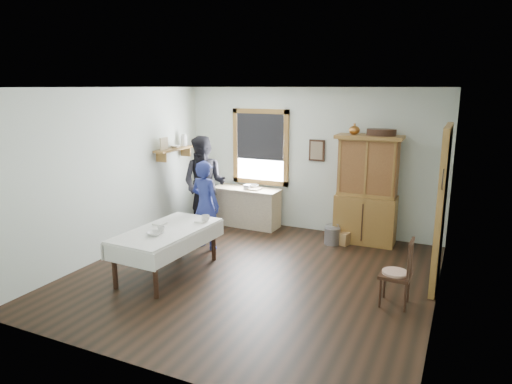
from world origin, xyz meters
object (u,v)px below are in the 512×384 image
(china_hutch, at_px, (367,190))
(wicker_basket, at_px, (340,237))
(pail, at_px, (332,236))
(woman_blue, at_px, (205,208))
(spindle_chair, at_px, (396,272))
(dining_table, at_px, (168,251))
(figure_dark, at_px, (204,187))
(work_counter, at_px, (247,207))

(china_hutch, distance_m, wicker_basket, 0.95)
(pail, height_order, woman_blue, woman_blue)
(china_hutch, distance_m, woman_blue, 2.81)
(spindle_chair, xyz_separation_m, pail, (-1.34, 1.91, -0.29))
(china_hutch, xyz_separation_m, dining_table, (-2.34, -2.62, -0.61))
(spindle_chair, relative_size, pail, 3.00)
(spindle_chair, distance_m, figure_dark, 4.19)
(pail, height_order, figure_dark, figure_dark)
(work_counter, xyz_separation_m, china_hutch, (2.33, -0.01, 0.57))
(china_hutch, distance_m, pail, 1.00)
(spindle_chair, height_order, woman_blue, woman_blue)
(china_hutch, bearing_deg, figure_dark, -170.48)
(woman_blue, xyz_separation_m, figure_dark, (-0.56, 0.89, 0.13))
(work_counter, distance_m, woman_blue, 1.48)
(work_counter, height_order, spindle_chair, spindle_chair)
(china_hutch, height_order, woman_blue, china_hutch)
(spindle_chair, height_order, pail, spindle_chair)
(china_hutch, xyz_separation_m, woman_blue, (-2.40, -1.44, -0.25))
(pail, distance_m, woman_blue, 2.28)
(dining_table, relative_size, woman_blue, 1.22)
(china_hutch, bearing_deg, wicker_basket, -150.59)
(work_counter, bearing_deg, pail, -8.71)
(dining_table, bearing_deg, woman_blue, 93.02)
(wicker_basket, bearing_deg, woman_blue, -149.05)
(work_counter, distance_m, wicker_basket, 1.99)
(dining_table, xyz_separation_m, woman_blue, (-0.06, 1.19, 0.36))
(work_counter, distance_m, dining_table, 2.63)
(pail, distance_m, wicker_basket, 0.17)
(work_counter, relative_size, figure_dark, 0.80)
(dining_table, distance_m, figure_dark, 2.23)
(china_hutch, height_order, dining_table, china_hutch)
(spindle_chair, bearing_deg, wicker_basket, 123.47)
(pail, xyz_separation_m, figure_dark, (-2.47, -0.21, 0.69))
(wicker_basket, bearing_deg, pail, -135.32)
(figure_dark, bearing_deg, spindle_chair, -32.44)
(china_hutch, height_order, pail, china_hutch)
(woman_blue, bearing_deg, dining_table, 102.67)
(china_hutch, height_order, wicker_basket, china_hutch)
(dining_table, relative_size, pail, 5.81)
(pail, distance_m, figure_dark, 2.57)
(china_hutch, relative_size, figure_dark, 1.14)
(pail, relative_size, woman_blue, 0.21)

